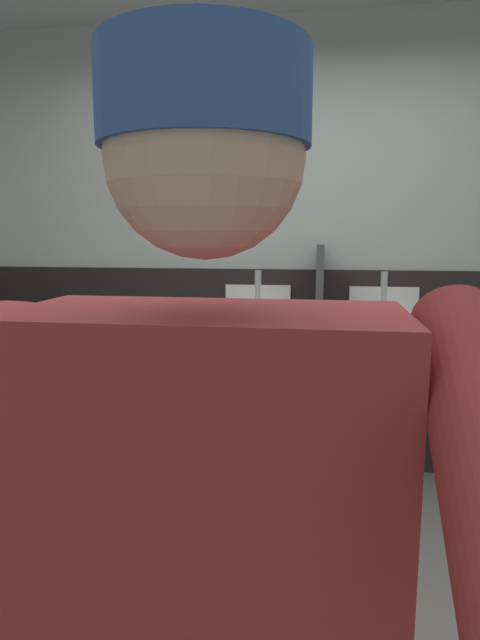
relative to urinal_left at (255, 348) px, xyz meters
name	(u,v)px	position (x,y,z in m)	size (l,w,h in m)	color
wall_back	(283,251)	(0.14, 0.22, 0.58)	(4.92, 0.12, 2.71)	silver
wainscot_band_back	(281,368)	(0.14, 0.14, -0.15)	(4.32, 0.03, 1.25)	black
urinal_left	(255,348)	(0.00, 0.00, 0.00)	(0.40, 0.34, 1.24)	white
urinal_middle	(384,353)	(0.75, 0.00, 0.00)	(0.40, 0.34, 1.24)	white
privacy_divider_panel	(319,324)	(0.38, -0.07, 0.17)	(0.04, 0.40, 0.90)	#4C4C51
person	(208,590)	(0.25, -2.46, 0.21)	(0.70, 0.60, 1.65)	#2D3342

